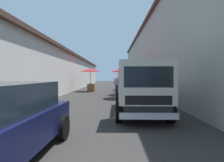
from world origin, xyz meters
TOP-DOWN VIEW (x-y plane):
  - ground at (13.50, 0.00)m, footprint 90.00×90.00m
  - building_left_whitewash at (15.75, 7.19)m, footprint 49.80×7.50m
  - building_right_concrete at (15.75, -7.19)m, footprint 49.80×7.50m
  - fruit_stall_near_left at (11.88, -1.51)m, footprint 2.33×2.33m
  - fruit_stall_far_left at (14.25, -1.79)m, footprint 2.45×2.45m
  - fruit_stall_near_right at (17.81, 1.89)m, footprint 2.11×2.11m
  - fruit_stall_far_right at (19.92, -2.12)m, footprint 2.66×2.66m
  - fruit_stall_mid_lane at (16.83, -2.55)m, footprint 2.84×2.84m
  - delivery_truck at (5.72, -1.62)m, footprint 4.94×2.02m
  - vendor_by_crates at (15.89, -0.81)m, footprint 0.30×0.60m
  - vendor_in_shade at (15.06, -2.87)m, footprint 0.61×0.29m
  - parked_scooter at (15.78, -1.52)m, footprint 1.68×0.50m

SIDE VIEW (x-z plane):
  - ground at x=13.50m, z-range 0.00..0.00m
  - parked_scooter at x=15.78m, z-range -0.12..1.02m
  - vendor_by_crates at x=15.89m, z-range 0.11..1.63m
  - vendor_in_shade at x=15.06m, z-range 0.11..1.65m
  - delivery_truck at x=5.72m, z-range 0.00..2.08m
  - fruit_stall_far_left at x=14.25m, z-range 0.58..2.81m
  - fruit_stall_near_left at x=11.88m, z-range 0.60..2.99m
  - fruit_stall_far_right at x=19.92m, z-range 0.65..2.98m
  - fruit_stall_near_right at x=17.81m, z-range 0.59..3.05m
  - fruit_stall_mid_lane at x=16.83m, z-range 0.73..3.11m
  - building_left_whitewash at x=15.75m, z-range 0.01..3.99m
  - building_right_concrete at x=15.75m, z-range 0.01..6.98m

